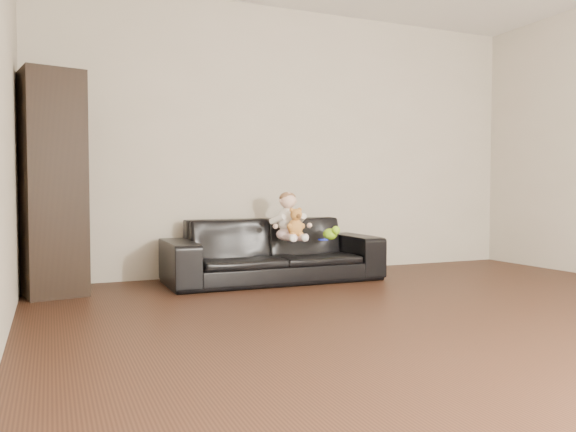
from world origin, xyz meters
name	(u,v)px	position (x,y,z in m)	size (l,w,h in m)	color
floor	(495,336)	(0.00, 0.00, 0.00)	(5.50, 5.50, 0.00)	#351E12
wall_back	(296,142)	(0.00, 2.75, 1.30)	(5.00, 5.00, 0.00)	#B8AE9B
sofa	(273,250)	(-0.44, 2.25, 0.28)	(1.91, 0.75, 0.56)	black
cabinet	(51,184)	(-2.27, 2.35, 0.86)	(0.43, 0.59, 1.72)	black
shelf_item	(53,135)	(-2.25, 2.35, 1.24)	(0.18, 0.25, 0.28)	silver
baby	(289,219)	(-0.34, 2.15, 0.56)	(0.32, 0.38, 0.43)	silver
teddy_bear	(296,223)	(-0.33, 2.01, 0.53)	(0.16, 0.16, 0.25)	#C18037
toy_green	(330,234)	(0.05, 2.09, 0.42)	(0.12, 0.15, 0.10)	#8FDE1A
toy_rattle	(328,236)	(0.06, 2.16, 0.40)	(0.06, 0.06, 0.06)	#C64F17
toy_blue_disc	(323,240)	(-0.03, 2.09, 0.37)	(0.09, 0.09, 0.01)	#1926CD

